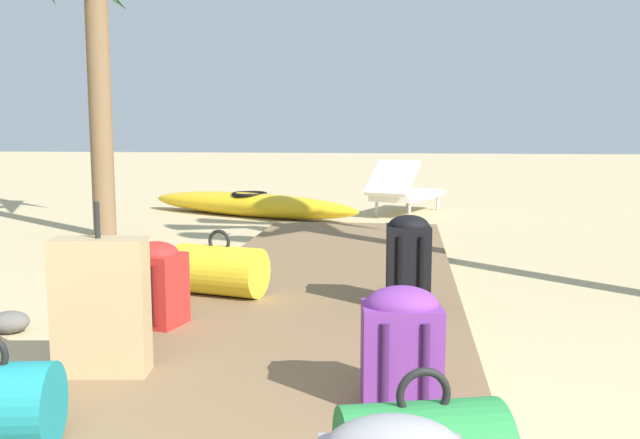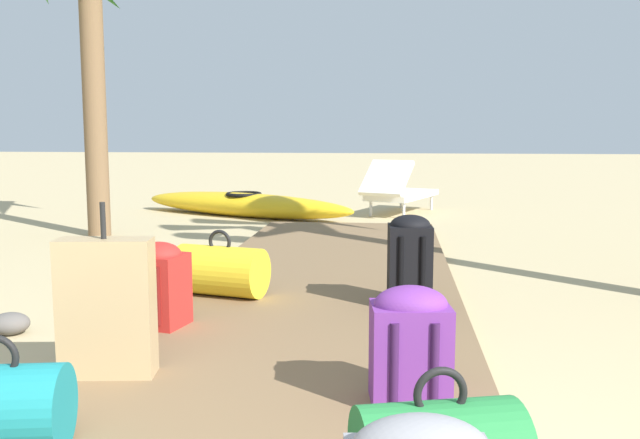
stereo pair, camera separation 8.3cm
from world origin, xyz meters
The scene contains 11 objects.
ground_plane centered at (0.00, 2.88, 0.00)m, with size 60.00×60.00×0.00m, color tan.
boardwalk centered at (0.00, 3.60, 0.04)m, with size 1.91×7.20×0.08m, color brown.
backpack_black centered at (0.61, 3.43, 0.38)m, with size 0.28×0.28×0.58m.
duffel_bag_yellow centered at (-0.64, 3.57, 0.25)m, with size 0.66×0.47×0.44m.
backpack_red centered at (-0.81, 2.84, 0.33)m, with size 0.33×0.32×0.48m.
suitcase_tan centered at (-0.77, 2.06, 0.39)m, with size 0.43×0.21×0.79m.
backpack_purple centered at (0.58, 1.89, 0.34)m, with size 0.34×0.28×0.49m.
lounge_chair centered at (0.57, 8.73, 0.33)m, with size 1.14×1.67×0.77m.
kayak centered at (-1.53, 8.25, 0.16)m, with size 3.35×1.94×0.33m.
rock_left_mid centered at (-1.71, 2.83, 0.07)m, with size 0.19×0.22×0.13m, color #5B5651.
rock_left_far centered at (-1.73, 4.37, 0.08)m, with size 0.31×0.34×0.17m, color slate.
Camera 1 is at (0.58, -0.77, 1.19)m, focal length 37.99 mm.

